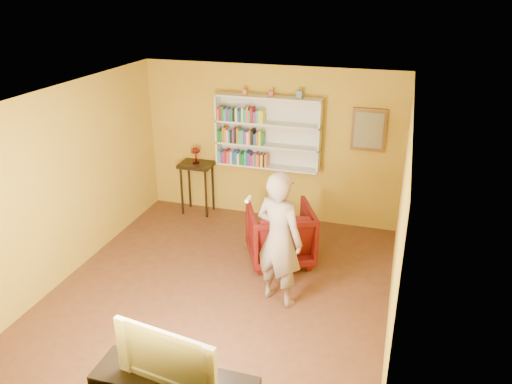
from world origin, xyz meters
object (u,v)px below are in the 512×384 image
at_px(television, 172,352).
at_px(ruby_lustre, 196,152).
at_px(bookshelf, 269,132).
at_px(person, 279,239).
at_px(console_table, 197,172).
at_px(armchair, 280,234).

bearing_deg(television, ruby_lustre, 118.72).
xyz_separation_m(bookshelf, person, (0.81, -2.42, -0.67)).
xyz_separation_m(console_table, person, (2.11, -2.26, 0.13)).
relative_size(console_table, armchair, 0.99).
xyz_separation_m(ruby_lustre, television, (1.67, -4.50, -0.30)).
bearing_deg(console_table, bookshelf, 7.04).
height_order(console_table, person, person).
bearing_deg(armchair, console_table, -58.31).
height_order(console_table, ruby_lustre, ruby_lustre).
relative_size(console_table, person, 0.52).
height_order(armchair, person, person).
xyz_separation_m(console_table, ruby_lustre, (0.00, -0.00, 0.37)).
distance_m(armchair, person, 1.17).
distance_m(console_table, ruby_lustre, 0.37).
height_order(armchair, television, television).
bearing_deg(person, armchair, -55.96).
xyz_separation_m(ruby_lustre, armchair, (1.87, -1.23, -0.72)).
relative_size(console_table, television, 0.92).
bearing_deg(bookshelf, television, -85.36).
bearing_deg(person, bookshelf, -50.37).
distance_m(bookshelf, armchair, 1.89).
bearing_deg(armchair, television, 61.58).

